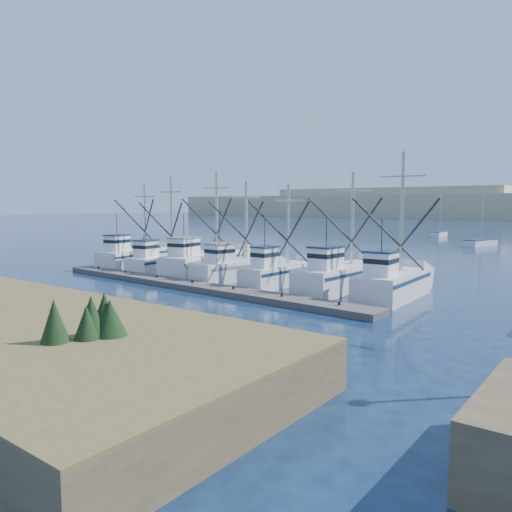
# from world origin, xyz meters

# --- Properties ---
(ground) EXTENTS (500.00, 500.00, 0.00)m
(ground) POSITION_xyz_m (0.00, 0.00, 0.00)
(ground) COLOR #0D1C3B
(ground) RESTS_ON ground
(floating_dock) EXTENTS (29.24, 3.60, 0.39)m
(floating_dock) POSITION_xyz_m (-5.66, 5.94, 0.19)
(floating_dock) COLOR #56514D
(floating_dock) RESTS_ON ground
(trawler_fleet) EXTENTS (28.71, 9.74, 9.28)m
(trawler_fleet) POSITION_xyz_m (-5.60, 10.98, 1.00)
(trawler_fleet) COLOR white
(trawler_fleet) RESTS_ON ground
(sailboat_near) EXTENTS (3.52, 6.34, 8.10)m
(sailboat_near) POSITION_xyz_m (1.68, 56.61, 0.49)
(sailboat_near) COLOR white
(sailboat_near) RESTS_ON ground
(sailboat_far) EXTENTS (1.64, 4.93, 8.10)m
(sailboat_far) POSITION_xyz_m (-9.49, 73.92, 0.51)
(sailboat_far) COLOR white
(sailboat_far) RESTS_ON ground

